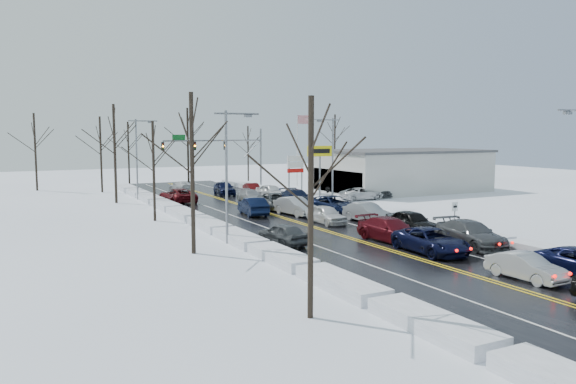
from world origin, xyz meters
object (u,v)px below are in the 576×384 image
tires_plus_sign (320,155)px  flagpole (298,144)px  traffic_signal_mast (225,148)px  dealership_building (402,170)px  oncoming_car_0 (253,215)px

tires_plus_sign → flagpole: flagpole is taller
traffic_signal_mast → dealership_building: size_ratio=0.65×
tires_plus_sign → dealership_building: size_ratio=0.29×
oncoming_car_0 → dealership_building: bearing=-149.5°
dealership_building → oncoming_car_0: (-25.65, -10.73, -2.66)m
dealership_building → traffic_signal_mast: bearing=154.1°
traffic_signal_mast → dealership_building: traffic_signal_mast is taller
flagpole → dealership_building: 15.24m
traffic_signal_mast → flagpole: 11.90m
traffic_signal_mast → tires_plus_sign: (7.05, -12.00, -0.49)m
tires_plus_sign → flagpole: size_ratio=0.60×
traffic_signal_mast → dealership_building: (20.53, -9.99, -2.82)m
dealership_building → oncoming_car_0: size_ratio=4.10×
tires_plus_sign → flagpole: 14.79m
traffic_signal_mast → flagpole: bearing=9.7°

